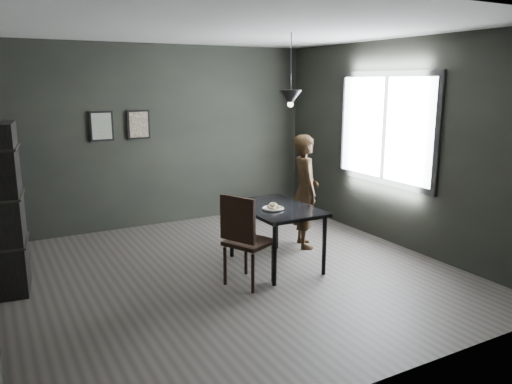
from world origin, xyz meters
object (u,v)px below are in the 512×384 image
cafe_table (276,213)px  woman (305,191)px  white_plate (273,209)px  wood_chair (244,235)px  pendant_lamp (290,97)px  shelf_unit (4,210)px

cafe_table → woman: 0.86m
cafe_table → white_plate: white_plate is taller
woman → white_plate: bearing=142.8°
wood_chair → pendant_lamp: bearing=3.6°
cafe_table → shelf_unit: bearing=166.1°
cafe_table → woman: bearing=31.5°
wood_chair → shelf_unit: size_ratio=0.57×
white_plate → pendant_lamp: pendant_lamp is taller
woman → wood_chair: (-1.37, -0.83, -0.18)m
wood_chair → woman: bearing=6.3°
white_plate → shelf_unit: 2.94m
woman → cafe_table: bearing=140.8°
pendant_lamp → white_plate: bearing=-150.1°
cafe_table → pendant_lamp: size_ratio=1.39×
white_plate → woman: bearing=33.4°
white_plate → wood_chair: bearing=-152.3°
cafe_table → pendant_lamp: pendant_lamp is taller
wood_chair → shelf_unit: bearing=129.1°
pendant_lamp → wood_chair: bearing=-151.4°
shelf_unit → cafe_table: bearing=-6.3°
white_plate → pendant_lamp: 1.36m
shelf_unit → pendant_lamp: size_ratio=2.11×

